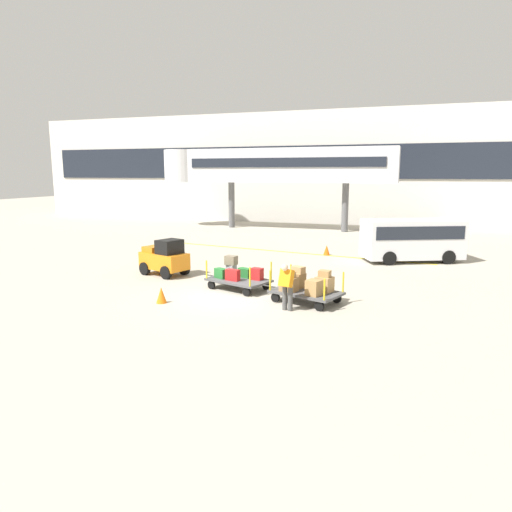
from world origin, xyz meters
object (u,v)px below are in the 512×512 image
Objects in this scene: shuttle_van at (412,237)px; safety_cone_near at (161,295)px; baggage_cart_middle at (306,286)px; baggage_tug at (165,258)px; baggage_handler at (287,285)px; safety_cone_far at (327,250)px; baggage_cart_lead at (238,276)px.

shuttle_van is 13.44m from safety_cone_near.
baggage_tug is at bearing 161.20° from baggage_cart_middle.
baggage_handler reaches higher than safety_cone_near.
baggage_tug is at bearing 151.49° from baggage_handler.
shuttle_van reaches higher than safety_cone_far.
baggage_cart_lead reaches higher than safety_cone_near.
baggage_handler is 10.93m from shuttle_van.
baggage_tug reaches higher than safety_cone_near.
safety_cone_far is at bearing 93.24° from baggage_handler.
baggage_tug is at bearing -146.16° from shuttle_van.
baggage_cart_middle is 1.26m from baggage_handler.
baggage_cart_lead is 1.00× the size of baggage_cart_middle.
safety_cone_near is at bearing -173.65° from baggage_handler.
safety_cone_near is (-4.29, -0.48, -0.59)m from baggage_handler.
baggage_cart_middle is at bearing 71.56° from baggage_handler.
baggage_cart_middle is 5.59× the size of safety_cone_near.
baggage_cart_middle is 5.59× the size of safety_cone_far.
shuttle_van is (3.35, 9.10, 0.66)m from baggage_cart_middle.
baggage_handler is at bearing -41.26° from baggage_cart_lead.
baggage_handler is (2.53, -2.22, 0.36)m from baggage_cart_lead.
safety_cone_near is (2.11, -3.95, -0.48)m from baggage_tug.
baggage_cart_middle is 9.54m from safety_cone_far.
baggage_handler is (-0.39, -1.16, 0.29)m from baggage_cart_middle.
shuttle_van is 4.46m from safety_cone_far.
safety_cone_far is at bearing 174.96° from shuttle_van.
baggage_handler is at bearing -110.00° from shuttle_van.
baggage_handler is at bearing -108.44° from baggage_cart_middle.
shuttle_van is (3.74, 10.27, 0.37)m from baggage_handler.
baggage_tug is 4.26× the size of safety_cone_near.
baggage_cart_lead is at bearing -102.88° from safety_cone_far.
shuttle_van is at bearing 53.25° from safety_cone_near.
safety_cone_far is (-0.99, 9.48, -0.30)m from baggage_cart_middle.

